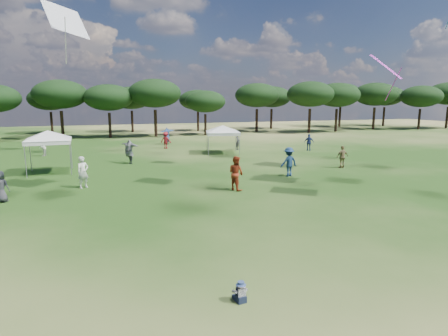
{
  "coord_description": "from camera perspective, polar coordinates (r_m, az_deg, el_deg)",
  "views": [
    {
      "loc": [
        -3.33,
        -6.2,
        4.98
      ],
      "look_at": [
        0.58,
        6.0,
        2.6
      ],
      "focal_mm": 30.0,
      "sensor_mm": 36.0,
      "label": 1
    }
  ],
  "objects": [
    {
      "name": "tent_right",
      "position": [
        34.63,
        -0.19,
        6.32
      ],
      "size": [
        5.87,
        5.87,
        2.88
      ],
      "rotation": [
        0.0,
        0.0,
        -0.22
      ],
      "color": "gray",
      "rests_on": "ground"
    },
    {
      "name": "toddler",
      "position": [
        9.8,
        2.52,
        -18.43
      ],
      "size": [
        0.38,
        0.41,
        0.54
      ],
      "rotation": [
        0.0,
        0.0,
        0.12
      ],
      "color": "#161D32",
      "rests_on": "ground"
    },
    {
      "name": "tent_left",
      "position": [
        27.73,
        -25.28,
        4.95
      ],
      "size": [
        5.7,
        5.7,
        3.21
      ],
      "rotation": [
        0.0,
        0.0,
        0.06
      ],
      "color": "gray",
      "rests_on": "ground"
    },
    {
      "name": "festival_crowd",
      "position": [
        30.69,
        -11.2,
        2.64
      ],
      "size": [
        29.8,
        23.73,
        1.9
      ],
      "color": "#4B4C50",
      "rests_on": "ground"
    },
    {
      "name": "tree_line",
      "position": [
        53.92,
        -11.89,
        10.75
      ],
      "size": [
        108.78,
        17.63,
        7.77
      ],
      "color": "black",
      "rests_on": "ground"
    }
  ]
}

